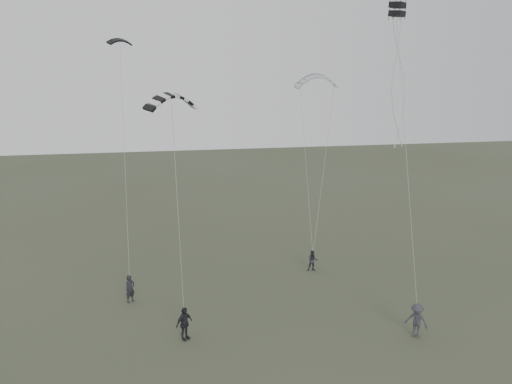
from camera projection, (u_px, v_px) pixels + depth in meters
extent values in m
plane|color=#39402B|center=(268.00, 336.00, 26.91)|extent=(140.00, 140.00, 0.00)
imported|color=black|center=(130.00, 289.00, 30.80)|extent=(0.76, 0.72, 1.75)
imported|color=#28282E|center=(313.00, 261.00, 35.77)|extent=(0.83, 0.70, 1.52)
imported|color=black|center=(184.00, 324.00, 26.40)|extent=(1.12, 1.02, 1.83)
imported|color=#2E2F34|center=(417.00, 321.00, 26.63)|extent=(1.36, 1.39, 1.92)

